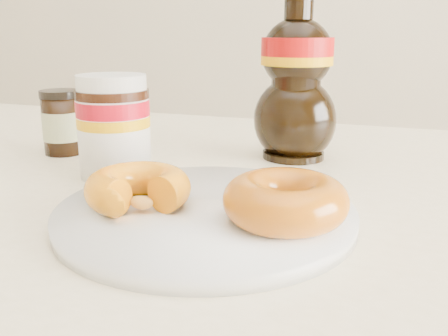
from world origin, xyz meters
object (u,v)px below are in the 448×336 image
(dining_table, at_px, (157,264))
(syrup_bottle, at_px, (296,78))
(donut_whole, at_px, (285,200))
(donut_bitten, at_px, (138,188))
(nutella_jar, at_px, (114,122))
(plate, at_px, (205,213))
(dark_jar, at_px, (62,123))

(dining_table, xyz_separation_m, syrup_bottle, (0.11, 0.19, 0.19))
(dining_table, height_order, donut_whole, donut_whole)
(donut_bitten, xyz_separation_m, nutella_jar, (-0.09, 0.11, 0.03))
(plate, bearing_deg, dining_table, 144.24)
(donut_whole, bearing_deg, dining_table, 155.98)
(donut_bitten, bearing_deg, dark_jar, 154.59)
(dark_jar, bearing_deg, syrup_bottle, 14.56)
(dining_table, relative_size, plate, 5.33)
(plate, distance_m, donut_bitten, 0.06)
(dark_jar, bearing_deg, donut_whole, -27.37)
(nutella_jar, height_order, syrup_bottle, syrup_bottle)
(nutella_jar, bearing_deg, dining_table, -30.27)
(dining_table, relative_size, dark_jar, 16.41)
(donut_whole, bearing_deg, syrup_bottle, 99.96)
(nutella_jar, bearing_deg, donut_bitten, -51.34)
(plate, height_order, nutella_jar, nutella_jar)
(nutella_jar, bearing_deg, dark_jar, 150.27)
(dark_jar, bearing_deg, nutella_jar, -29.73)
(donut_bitten, relative_size, donut_whole, 0.91)
(donut_whole, bearing_deg, donut_bitten, -177.15)
(dark_jar, bearing_deg, dining_table, -29.92)
(plate, bearing_deg, dark_jar, 148.28)
(donut_bitten, bearing_deg, dining_table, 122.66)
(donut_bitten, height_order, nutella_jar, nutella_jar)
(donut_whole, height_order, dark_jar, dark_jar)
(donut_whole, distance_m, nutella_jar, 0.25)
(dining_table, xyz_separation_m, dark_jar, (-0.19, 0.11, 0.12))
(donut_whole, bearing_deg, plate, 171.56)
(syrup_bottle, bearing_deg, donut_whole, -80.04)
(dark_jar, bearing_deg, donut_bitten, -40.74)
(dining_table, xyz_separation_m, donut_whole, (0.15, -0.07, 0.11))
(plate, distance_m, dark_jar, 0.32)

